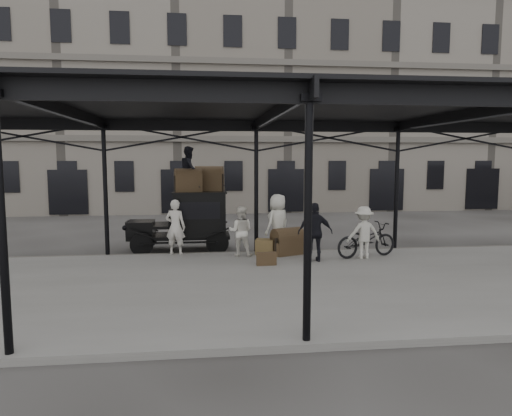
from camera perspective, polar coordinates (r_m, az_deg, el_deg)
The scene contains 18 objects.
ground at distance 13.95m, azimuth 0.98°, elevation -7.67°, with size 120.00×120.00×0.00m, color #383533.
platform at distance 12.02m, azimuth 2.24°, elevation -9.59°, with size 28.00×8.00×0.15m, color slate.
canopy at distance 11.90m, azimuth 2.12°, elevation 12.23°, with size 22.50×9.00×4.74m.
building_frontage at distance 31.69m, azimuth -3.36°, elevation 12.84°, with size 64.00×8.00×14.00m, color slate.
taxi at distance 16.65m, azimuth -8.11°, elevation -1.24°, with size 3.65×1.55×2.18m.
porter_left at distance 15.43m, azimuth -10.04°, elevation -2.35°, with size 0.67×0.44×1.85m, color beige.
porter_midleft at distance 14.96m, azimuth -1.93°, elevation -2.92°, with size 0.80×0.62×1.65m, color silver.
porter_centre at distance 15.59m, azimuth 2.74°, elevation -1.91°, with size 0.97×0.63×1.99m, color silver.
porter_official at distance 14.29m, azimuth 7.41°, elevation -3.02°, with size 1.08×0.45×1.84m, color black.
porter_right at distance 14.97m, azimuth 13.31°, elevation -3.01°, with size 1.09×0.63×1.68m, color beige.
bicycle at distance 15.27m, azimuth 13.63°, elevation -3.89°, with size 0.75×2.15×1.13m, color black.
porter_roof at distance 16.42m, azimuth -8.32°, elevation 4.86°, with size 0.78×0.60×1.60m, color black.
steamer_trunk_roof_near at distance 16.29m, azimuth -8.49°, elevation 3.24°, with size 0.93×0.57×0.68m, color #4E3E24, non-canonical shape.
steamer_trunk_roof_far at distance 16.73m, azimuth -5.87°, elevation 3.45°, with size 1.01×0.62×0.74m, color #4E3E24, non-canonical shape.
steamer_trunk_platform at distance 15.33m, azimuth 3.94°, elevation -4.42°, with size 1.01×0.62×0.74m, color #4E3E24, non-canonical shape.
wicker_hamper at distance 15.36m, azimuth 1.10°, elevation -4.85°, with size 0.60×0.45×0.50m, color brown.
suitcase_upright at distance 15.18m, azimuth 2.90°, elevation -5.09°, with size 0.15×0.60×0.45m, color #4E3E24.
suitcase_flat at distance 13.77m, azimuth 1.31°, elevation -6.36°, with size 0.60×0.15×0.40m, color #4E3E24.
Camera 1 is at (-1.77, -13.43, 3.35)m, focal length 32.00 mm.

